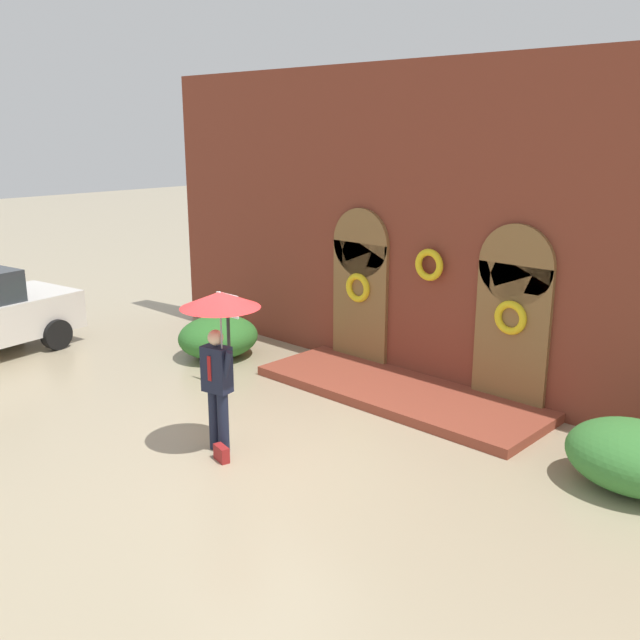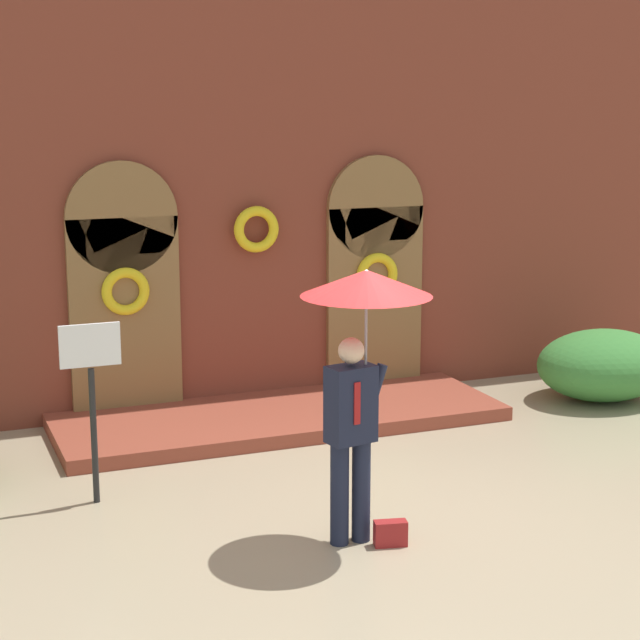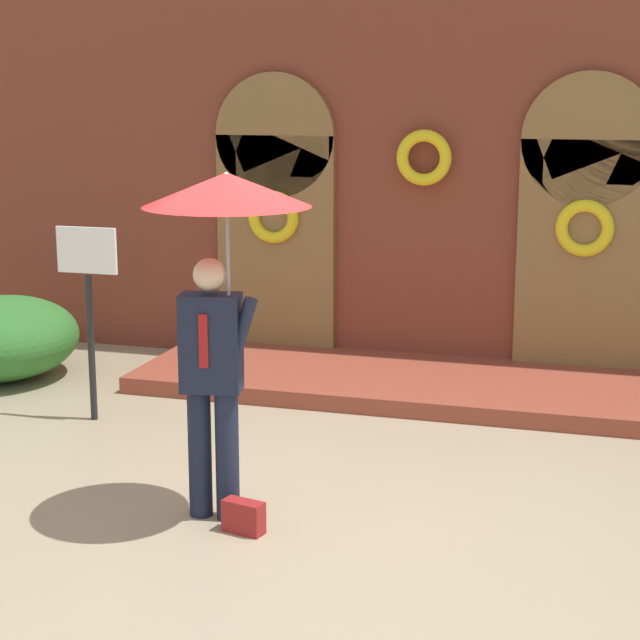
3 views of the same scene
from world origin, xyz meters
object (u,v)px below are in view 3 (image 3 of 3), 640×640
at_px(handbag, 244,517).
at_px(shrub_left, 2,338).
at_px(person_with_umbrella, 223,242).
at_px(sign_post, 89,291).

xyz_separation_m(handbag, shrub_left, (-3.70, 2.93, 0.31)).
bearing_deg(person_with_umbrella, shrub_left, 142.09).
distance_m(person_with_umbrella, sign_post, 2.72).
bearing_deg(handbag, sign_post, 150.61).
bearing_deg(sign_post, person_with_umbrella, -41.62).
relative_size(sign_post, shrub_left, 1.04).
relative_size(person_with_umbrella, handbag, 8.44).
xyz_separation_m(sign_post, shrub_left, (-1.55, 0.99, -0.75)).
relative_size(handbag, shrub_left, 0.17).
height_order(person_with_umbrella, handbag, person_with_umbrella).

